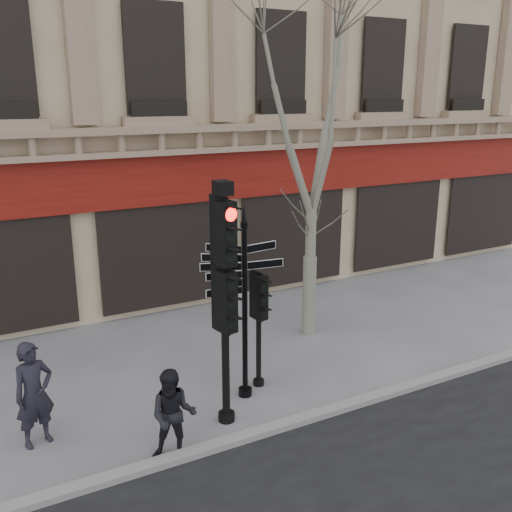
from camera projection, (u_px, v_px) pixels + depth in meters
The scene contains 8 objects.
ground at pixel (250, 392), 11.29m from camera, with size 80.00×80.00×0.00m, color slate.
kerb at pixel (286, 424), 10.09m from camera, with size 80.00×0.25×0.12m, color gray.
fingerpost at pixel (245, 271), 10.48m from camera, with size 2.01×2.01×3.81m.
traffic_signal_main at pixel (224, 276), 9.57m from camera, with size 0.54×0.44×4.36m.
traffic_signal_secondary at pixel (259, 309), 11.13m from camera, with size 0.43×0.33×2.35m.
plane_tree at pixel (314, 110), 12.61m from camera, with size 2.87×2.87×7.61m.
pedestrian_a at pixel (34, 394), 9.40m from camera, with size 0.67×0.44×1.84m, color black.
pedestrian_b at pixel (173, 415), 9.05m from camera, with size 0.76×0.59×1.55m, color black.
Camera 1 is at (-4.66, -8.98, 5.71)m, focal length 40.00 mm.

